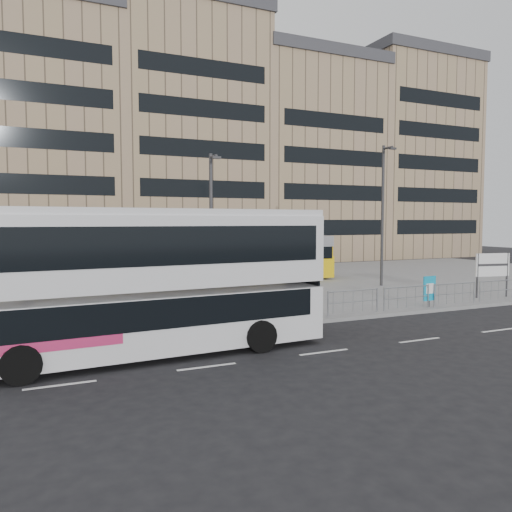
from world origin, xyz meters
name	(u,v)px	position (x,y,z in m)	size (l,w,h in m)	color
ground	(314,324)	(0.00, 0.00, 0.00)	(120.00, 120.00, 0.00)	black
plaza	(216,287)	(0.00, 12.00, 0.07)	(64.00, 24.00, 0.15)	slate
kerb	(313,322)	(0.00, 0.05, 0.07)	(64.00, 0.25, 0.17)	gray
building_row	(157,137)	(1.55, 34.27, 12.91)	(70.40, 18.40, 31.20)	maroon
pedestrian_barrier	(347,296)	(2.00, 0.50, 0.98)	(32.07, 0.07, 1.10)	#94969C
road_markings	(397,343)	(1.00, -4.00, 0.01)	(62.00, 0.12, 0.01)	white
double_decker_bus	(146,277)	(-7.31, -2.00, 2.51)	(11.72, 3.43, 4.64)	silver
tram	(143,262)	(-4.18, 13.99, 1.70)	(26.24, 4.10, 3.08)	gold
station_sign	(492,267)	(12.01, 1.50, 1.80)	(2.05, 0.45, 2.38)	#2D2D30
ad_panel	(429,289)	(6.75, 0.58, 1.01)	(0.79, 0.13, 1.48)	#2D2D30
pedestrian	(235,279)	(-0.09, 8.56, 0.96)	(0.59, 0.39, 1.62)	black
traffic_light_west	(25,285)	(-10.82, 0.50, 2.12)	(0.22, 0.24, 3.10)	#2D2D30
lamp_post_west	(211,220)	(-2.10, 6.78, 4.30)	(0.45, 1.04, 7.56)	#2D2D30
lamp_post_east	(383,210)	(9.71, 7.88, 4.95)	(0.45, 1.04, 8.84)	#2D2D30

